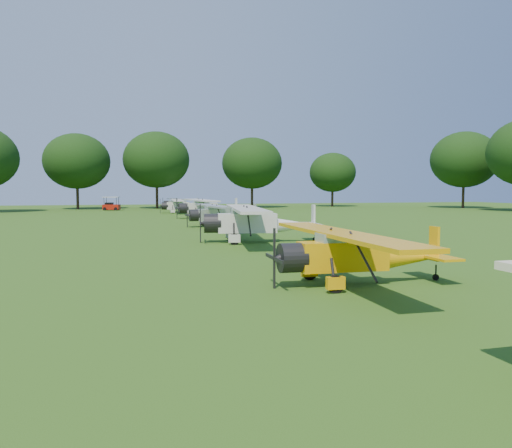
{
  "coord_description": "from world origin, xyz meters",
  "views": [
    {
      "loc": [
        -7.65,
        -28.74,
        3.24
      ],
      "look_at": [
        -0.88,
        -3.38,
        1.4
      ],
      "focal_mm": 35.0,
      "sensor_mm": 36.0,
      "label": 1
    }
  ],
  "objects_px": {
    "aircraft_3": "(256,220)",
    "aircraft_2": "(356,251)",
    "aircraft_5": "(206,206)",
    "aircraft_7": "(180,203)",
    "aircraft_6": "(181,205)",
    "golf_cart": "(111,206)",
    "aircraft_4": "(221,213)"
  },
  "relations": [
    {
      "from": "aircraft_2",
      "to": "golf_cart",
      "type": "height_order",
      "value": "golf_cart"
    },
    {
      "from": "aircraft_2",
      "to": "aircraft_5",
      "type": "xyz_separation_m",
      "value": [
        1.37,
        39.83,
        0.18
      ]
    },
    {
      "from": "aircraft_5",
      "to": "aircraft_7",
      "type": "xyz_separation_m",
      "value": [
        -0.18,
        25.21,
        -0.23
      ]
    },
    {
      "from": "aircraft_4",
      "to": "golf_cart",
      "type": "xyz_separation_m",
      "value": [
        -9.98,
        37.21,
        -0.49
      ]
    },
    {
      "from": "aircraft_3",
      "to": "golf_cart",
      "type": "height_order",
      "value": "aircraft_3"
    },
    {
      "from": "aircraft_7",
      "to": "aircraft_5",
      "type": "bearing_deg",
      "value": -95.69
    },
    {
      "from": "aircraft_3",
      "to": "aircraft_4",
      "type": "relative_size",
      "value": 1.16
    },
    {
      "from": "aircraft_2",
      "to": "aircraft_4",
      "type": "bearing_deg",
      "value": 89.72
    },
    {
      "from": "golf_cart",
      "to": "aircraft_3",
      "type": "bearing_deg",
      "value": -63.84
    },
    {
      "from": "aircraft_3",
      "to": "golf_cart",
      "type": "bearing_deg",
      "value": 109.08
    },
    {
      "from": "aircraft_3",
      "to": "aircraft_4",
      "type": "distance_m",
      "value": 13.06
    },
    {
      "from": "aircraft_5",
      "to": "aircraft_6",
      "type": "height_order",
      "value": "aircraft_5"
    },
    {
      "from": "aircraft_2",
      "to": "aircraft_3",
      "type": "height_order",
      "value": "aircraft_3"
    },
    {
      "from": "golf_cart",
      "to": "aircraft_6",
      "type": "bearing_deg",
      "value": -35.12
    },
    {
      "from": "aircraft_2",
      "to": "golf_cart",
      "type": "distance_m",
      "value": 64.97
    },
    {
      "from": "aircraft_6",
      "to": "aircraft_5",
      "type": "bearing_deg",
      "value": -80.95
    },
    {
      "from": "aircraft_6",
      "to": "aircraft_7",
      "type": "height_order",
      "value": "aircraft_6"
    },
    {
      "from": "aircraft_6",
      "to": "aircraft_7",
      "type": "xyz_separation_m",
      "value": [
        1.12,
        12.2,
        -0.04
      ]
    },
    {
      "from": "aircraft_6",
      "to": "aircraft_4",
      "type": "bearing_deg",
      "value": -85.55
    },
    {
      "from": "aircraft_2",
      "to": "aircraft_3",
      "type": "distance_m",
      "value": 14.04
    },
    {
      "from": "aircraft_2",
      "to": "aircraft_3",
      "type": "bearing_deg",
      "value": 89.89
    },
    {
      "from": "aircraft_4",
      "to": "golf_cart",
      "type": "height_order",
      "value": "golf_cart"
    },
    {
      "from": "aircraft_6",
      "to": "golf_cart",
      "type": "bearing_deg",
      "value": 132.92
    },
    {
      "from": "aircraft_7",
      "to": "golf_cart",
      "type": "distance_m",
      "value": 10.63
    },
    {
      "from": "aircraft_5",
      "to": "aircraft_6",
      "type": "xyz_separation_m",
      "value": [
        -1.3,
        13.02,
        -0.19
      ]
    },
    {
      "from": "aircraft_3",
      "to": "aircraft_4",
      "type": "xyz_separation_m",
      "value": [
        0.32,
        13.05,
        -0.18
      ]
    },
    {
      "from": "aircraft_2",
      "to": "aircraft_5",
      "type": "bearing_deg",
      "value": 88.96
    },
    {
      "from": "aircraft_4",
      "to": "aircraft_6",
      "type": "height_order",
      "value": "aircraft_4"
    },
    {
      "from": "aircraft_3",
      "to": "aircraft_2",
      "type": "bearing_deg",
      "value": -82.84
    },
    {
      "from": "aircraft_4",
      "to": "aircraft_5",
      "type": "height_order",
      "value": "aircraft_5"
    },
    {
      "from": "aircraft_7",
      "to": "aircraft_4",
      "type": "bearing_deg",
      "value": -97.03
    },
    {
      "from": "aircraft_2",
      "to": "aircraft_7",
      "type": "distance_m",
      "value": 65.05
    }
  ]
}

